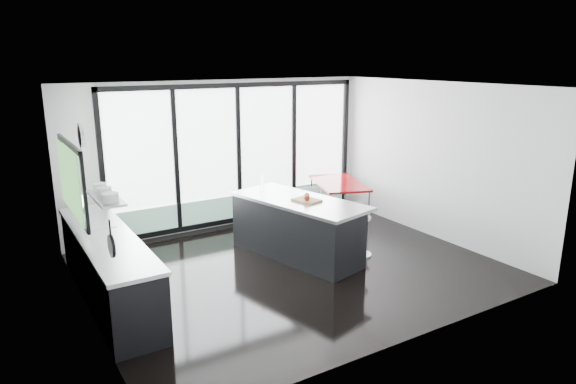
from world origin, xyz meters
TOP-DOWN VIEW (x-y plane):
  - floor at (0.00, 0.00)m, footprint 6.00×5.00m
  - ceiling at (0.00, 0.00)m, footprint 6.00×5.00m
  - wall_back at (0.27, 2.47)m, footprint 6.00×0.09m
  - wall_front at (0.00, -2.50)m, footprint 6.00×0.00m
  - wall_left at (-2.97, 0.27)m, footprint 0.26×5.00m
  - wall_right at (3.00, 0.00)m, footprint 0.00×5.00m
  - counter_cabinets at (-2.67, 0.40)m, footprint 0.69×3.24m
  - island at (0.32, 0.41)m, footprint 1.53×2.52m
  - bar_stool_near at (1.22, -0.12)m, footprint 0.44×0.44m
  - bar_stool_far at (0.89, 0.74)m, footprint 0.59×0.59m
  - red_table at (2.05, 1.55)m, footprint 1.30×1.70m

SIDE VIEW (x-z plane):
  - floor at x=0.00m, z-range 0.00..0.00m
  - bar_stool_near at x=1.22m, z-range 0.00..0.68m
  - bar_stool_far at x=0.89m, z-range 0.00..0.76m
  - red_table at x=2.05m, z-range 0.00..0.80m
  - counter_cabinets at x=-2.67m, z-range -0.22..1.14m
  - island at x=0.32m, z-range -0.14..1.11m
  - wall_back at x=0.27m, z-range -0.13..2.67m
  - wall_front at x=0.00m, z-range 0.00..2.80m
  - wall_right at x=3.00m, z-range 0.00..2.80m
  - wall_left at x=-2.97m, z-range 0.16..2.96m
  - ceiling at x=0.00m, z-range 2.80..2.80m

